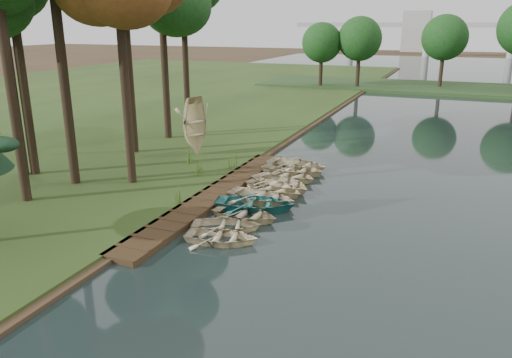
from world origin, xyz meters
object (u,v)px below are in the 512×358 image
at_px(rowboat_0, 221,235).
at_px(rowboat_2, 245,212).
at_px(rowboat_1, 226,223).
at_px(stored_rowboat, 196,149).
at_px(boardwalk, 214,195).

distance_m(rowboat_0, rowboat_2, 2.66).
xyz_separation_m(rowboat_0, rowboat_2, (-0.09, 2.66, 0.01)).
height_order(rowboat_1, stored_rowboat, stored_rowboat).
relative_size(rowboat_2, stored_rowboat, 0.82).
relative_size(rowboat_1, stored_rowboat, 0.79).
height_order(rowboat_0, stored_rowboat, stored_rowboat).
bearing_deg(rowboat_1, boardwalk, 15.14).
distance_m(rowboat_0, rowboat_1, 1.25).
distance_m(rowboat_0, stored_rowboat, 13.41).
relative_size(boardwalk, rowboat_0, 5.28).
relative_size(rowboat_0, stored_rowboat, 0.80).
xyz_separation_m(boardwalk, rowboat_2, (2.66, -2.13, 0.22)).
height_order(rowboat_0, rowboat_1, rowboat_0).
relative_size(boardwalk, rowboat_1, 5.32).
relative_size(boardwalk, rowboat_2, 5.10).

